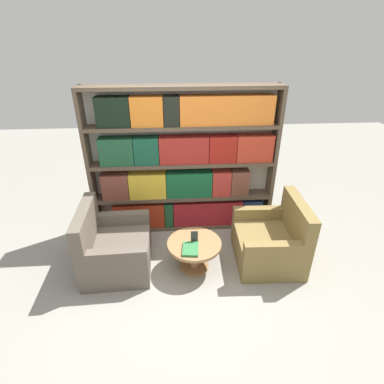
% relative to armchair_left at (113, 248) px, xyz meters
% --- Properties ---
extents(ground_plane, '(14.00, 14.00, 0.00)m').
position_rel_armchair_left_xyz_m(ground_plane, '(0.94, -0.37, -0.29)').
color(ground_plane, gray).
extents(bookshelf, '(2.68, 0.30, 2.15)m').
position_rel_armchair_left_xyz_m(bookshelf, '(0.96, 0.90, 0.76)').
color(bookshelf, silver).
rests_on(bookshelf, ground_plane).
extents(armchair_left, '(0.85, 0.95, 0.88)m').
position_rel_armchair_left_xyz_m(armchair_left, '(0.00, 0.00, 0.00)').
color(armchair_left, brown).
rests_on(armchair_left, ground_plane).
extents(armchair_right, '(0.86, 0.96, 0.88)m').
position_rel_armchair_left_xyz_m(armchair_right, '(2.07, -0.00, 0.00)').
color(armchair_right, olive).
rests_on(armchair_right, ground_plane).
extents(coffee_table, '(0.69, 0.69, 0.40)m').
position_rel_armchair_left_xyz_m(coffee_table, '(1.04, -0.10, -0.00)').
color(coffee_table, olive).
rests_on(coffee_table, ground_plane).
extents(table_sign, '(0.09, 0.06, 0.17)m').
position_rel_armchair_left_xyz_m(table_sign, '(1.04, -0.10, 0.19)').
color(table_sign, black).
rests_on(table_sign, coffee_table).
extents(stray_book, '(0.22, 0.28, 0.03)m').
position_rel_armchair_left_xyz_m(stray_book, '(0.98, -0.24, 0.13)').
color(stray_book, '#2D703D').
rests_on(stray_book, coffee_table).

